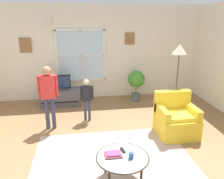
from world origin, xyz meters
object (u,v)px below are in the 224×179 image
Objects in this scene: cup at (131,156)px; potted_plant_by_window at (136,81)px; tv_stand at (61,97)px; person_black_shirt at (87,95)px; floor_lamp at (179,57)px; armchair at (176,120)px; book_stack at (113,154)px; television at (59,82)px; person_red_shirt at (48,91)px; remote_near_books at (123,150)px; coffee_table at (122,158)px.

potted_plant_by_window is (0.93, 3.38, 0.12)m from cup.
potted_plant_by_window is (2.14, 0.04, 0.36)m from tv_stand.
person_black_shirt is 0.56× the size of floor_lamp.
potted_plant_by_window is at bearing 98.95° from armchair.
floor_lamp is at bearing -26.54° from tv_stand.
book_stack is at bearing -141.06° from armchair.
television is 0.66× the size of potted_plant_by_window.
person_red_shirt reaches higher than television.
floor_lamp is at bearing 52.76° from cup.
book_stack is 0.18× the size of person_red_shirt.
tv_stand is 2.17m from potted_plant_by_window.
remote_near_books is 2.61m from floor_lamp.
person_black_shirt is (-0.28, 2.14, 0.19)m from book_stack.
floor_lamp is at bearing 69.17° from armchair.
coffee_table is at bearing -20.63° from book_stack.
television is 3.56m from cup.
person_red_shirt is at bearing -95.09° from television.
television is 3.47m from coffee_table.
television is 2.14m from potted_plant_by_window.
armchair is 1.74m from remote_near_books.
cup is at bearing -68.80° from remote_near_books.
coffee_table is 0.44× the size of floor_lamp.
armchair is at bearing -110.83° from floor_lamp.
book_stack is at bearing -73.41° from tv_stand.
floor_lamp is at bearing -26.49° from television.
potted_plant_by_window is (2.26, 1.42, -0.29)m from person_red_shirt.
person_red_shirt is (-1.25, 1.75, 0.44)m from remote_near_books.
television is 0.59× the size of person_black_shirt.
person_black_shirt reaches higher than coffee_table.
potted_plant_by_window is (1.46, 1.14, -0.04)m from person_black_shirt.
coffee_table is (-1.37, -1.26, 0.07)m from armchair.
floor_lamp reaches higher than person_red_shirt.
television reaches higher than remote_near_books.
person_red_shirt is 1.56× the size of potted_plant_by_window.
coffee_table is 0.15m from cup.
tv_stand is 3.47m from coffee_table.
cup is at bearing -26.57° from coffee_table.
cup is 0.05× the size of floor_lamp.
tv_stand is 1.80× the size of television.
person_red_shirt is 2.69m from potted_plant_by_window.
book_stack is 2.16m from person_black_shirt.
television is at bearing 109.93° from cup.
television is 1.30m from person_black_shirt.
person_black_shirt is at bearing 19.10° from person_red_shirt.
cup is at bearing -70.09° from tv_stand.
book_stack is 2.71× the size of cup.
book_stack reaches higher than coffee_table.
remote_near_books is at bearing -70.18° from tv_stand.
television reaches higher than cup.
coffee_table is at bearing -71.52° from television.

